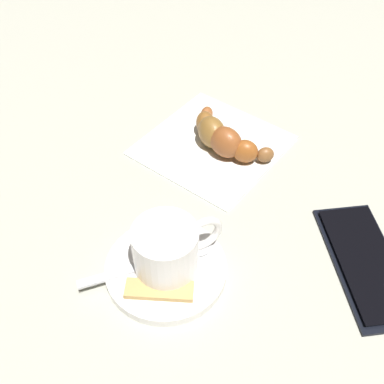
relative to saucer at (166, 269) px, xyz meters
name	(u,v)px	position (x,y,z in m)	size (l,w,h in m)	color
ground_plane	(208,203)	(-0.11, 0.01, -0.01)	(1.80, 1.80, 0.00)	#A7A796
saucer	(166,269)	(0.00, 0.00, 0.00)	(0.13, 0.13, 0.01)	white
espresso_cup	(168,249)	(0.00, 0.00, 0.03)	(0.08, 0.08, 0.06)	white
teaspoon	(169,258)	(-0.01, 0.00, 0.01)	(0.11, 0.12, 0.01)	silver
sugar_packet	(157,289)	(0.03, 0.00, 0.01)	(0.07, 0.02, 0.01)	tan
napkin	(212,145)	(-0.20, -0.02, 0.00)	(0.17, 0.17, 0.00)	silver
croissant	(222,137)	(-0.20, -0.01, 0.02)	(0.09, 0.12, 0.04)	brown
cell_phone	(366,263)	(-0.09, 0.19, 0.00)	(0.17, 0.13, 0.01)	black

